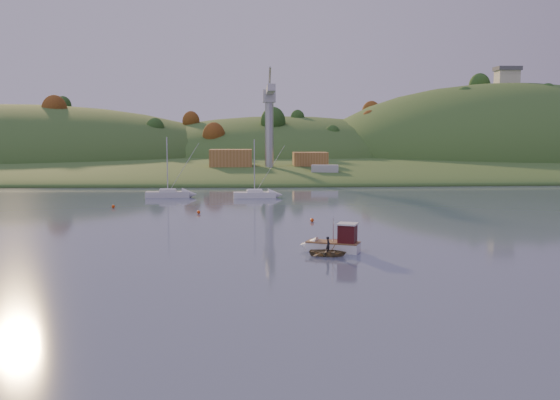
{
  "coord_description": "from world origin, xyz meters",
  "views": [
    {
      "loc": [
        -3.02,
        -41.32,
        11.76
      ],
      "look_at": [
        0.57,
        33.13,
        3.61
      ],
      "focal_mm": 40.0,
      "sensor_mm": 36.0,
      "label": 1
    }
  ],
  "objects_px": {
    "fishing_boat": "(329,243)",
    "sailboat_far": "(168,193)",
    "canoe": "(328,252)",
    "red_tender": "(345,242)",
    "sailboat_near": "(255,194)"
  },
  "relations": [
    {
      "from": "sailboat_far",
      "to": "sailboat_near",
      "type": "bearing_deg",
      "value": -7.88
    },
    {
      "from": "sailboat_near",
      "to": "canoe",
      "type": "height_order",
      "value": "sailboat_near"
    },
    {
      "from": "canoe",
      "to": "sailboat_far",
      "type": "bearing_deg",
      "value": 37.11
    },
    {
      "from": "fishing_boat",
      "to": "sailboat_near",
      "type": "bearing_deg",
      "value": -60.08
    },
    {
      "from": "fishing_boat",
      "to": "sailboat_near",
      "type": "relative_size",
      "value": 0.61
    },
    {
      "from": "sailboat_far",
      "to": "canoe",
      "type": "height_order",
      "value": "sailboat_far"
    },
    {
      "from": "canoe",
      "to": "red_tender",
      "type": "height_order",
      "value": "red_tender"
    },
    {
      "from": "sailboat_near",
      "to": "canoe",
      "type": "relative_size",
      "value": 2.92
    },
    {
      "from": "red_tender",
      "to": "canoe",
      "type": "bearing_deg",
      "value": -120.75
    },
    {
      "from": "canoe",
      "to": "red_tender",
      "type": "xyz_separation_m",
      "value": [
        2.57,
        6.24,
        -0.14
      ]
    },
    {
      "from": "sailboat_near",
      "to": "sailboat_far",
      "type": "relative_size",
      "value": 0.96
    },
    {
      "from": "sailboat_far",
      "to": "red_tender",
      "type": "relative_size",
      "value": 3.24
    },
    {
      "from": "fishing_boat",
      "to": "sailboat_far",
      "type": "bearing_deg",
      "value": -44.49
    },
    {
      "from": "sailboat_near",
      "to": "red_tender",
      "type": "xyz_separation_m",
      "value": [
        9.19,
        -46.94,
        -0.46
      ]
    },
    {
      "from": "fishing_boat",
      "to": "sailboat_far",
      "type": "height_order",
      "value": "sailboat_far"
    }
  ]
}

